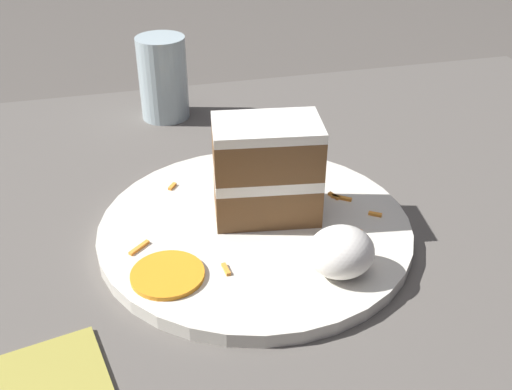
{
  "coord_description": "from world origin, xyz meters",
  "views": [
    {
      "loc": [
        -0.08,
        -0.47,
        0.38
      ],
      "look_at": [
        0.04,
        -0.0,
        0.08
      ],
      "focal_mm": 42.0,
      "sensor_mm": 36.0,
      "label": 1
    }
  ],
  "objects_px": {
    "cream_dollop": "(341,252)",
    "plate": "(256,231)",
    "orange_garnish": "(168,275)",
    "cake_slice": "(267,170)",
    "drinking_glass": "(164,83)"
  },
  "relations": [
    {
      "from": "plate",
      "to": "orange_garnish",
      "type": "bearing_deg",
      "value": -148.91
    },
    {
      "from": "plate",
      "to": "orange_garnish",
      "type": "xyz_separation_m",
      "value": [
        -0.09,
        -0.06,
        0.01
      ]
    },
    {
      "from": "cake_slice",
      "to": "orange_garnish",
      "type": "distance_m",
      "value": 0.14
    },
    {
      "from": "cream_dollop",
      "to": "drinking_glass",
      "type": "xyz_separation_m",
      "value": [
        -0.1,
        0.39,
        0.01
      ]
    },
    {
      "from": "orange_garnish",
      "to": "plate",
      "type": "bearing_deg",
      "value": 31.09
    },
    {
      "from": "plate",
      "to": "cream_dollop",
      "type": "xyz_separation_m",
      "value": [
        0.05,
        -0.09,
        0.03
      ]
    },
    {
      "from": "cream_dollop",
      "to": "plate",
      "type": "bearing_deg",
      "value": 121.13
    },
    {
      "from": "plate",
      "to": "cream_dollop",
      "type": "relative_size",
      "value": 5.26
    },
    {
      "from": "drinking_glass",
      "to": "orange_garnish",
      "type": "bearing_deg",
      "value": -96.72
    },
    {
      "from": "cake_slice",
      "to": "orange_garnish",
      "type": "relative_size",
      "value": 1.7
    },
    {
      "from": "orange_garnish",
      "to": "cake_slice",
      "type": "bearing_deg",
      "value": 34.66
    },
    {
      "from": "cake_slice",
      "to": "cream_dollop",
      "type": "bearing_deg",
      "value": 27.65
    },
    {
      "from": "cake_slice",
      "to": "cream_dollop",
      "type": "relative_size",
      "value": 1.88
    },
    {
      "from": "cake_slice",
      "to": "cream_dollop",
      "type": "xyz_separation_m",
      "value": [
        0.04,
        -0.11,
        -0.03
      ]
    },
    {
      "from": "plate",
      "to": "cake_slice",
      "type": "relative_size",
      "value": 2.79
    }
  ]
}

